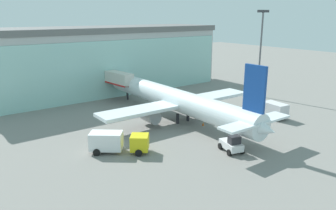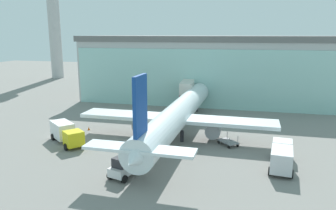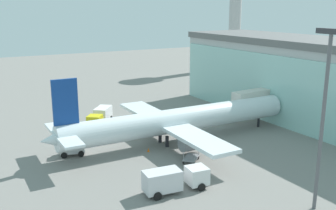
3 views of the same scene
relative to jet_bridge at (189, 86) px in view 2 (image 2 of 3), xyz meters
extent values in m
plane|color=gray|center=(2.22, -27.68, -4.51)|extent=(240.00, 240.00, 0.00)
cube|color=#B2B2B2|center=(2.22, 8.64, 2.03)|extent=(54.40, 16.54, 13.07)
cube|color=#9DD1CA|center=(2.40, 0.84, 1.37)|extent=(52.98, 1.52, 11.76)
cube|color=slate|center=(2.22, 8.64, 9.16)|extent=(55.49, 16.87, 1.20)
cube|color=beige|center=(0.01, -0.10, 0.18)|extent=(3.51, 12.77, 2.40)
cube|color=red|center=(0.01, -0.10, -0.87)|extent=(3.55, 12.77, 0.30)
cylinder|color=#4C4C51|center=(-0.48, 4.60, -2.76)|extent=(0.70, 0.70, 3.49)
cylinder|color=#B1B1B1|center=(-52.47, 34.53, 11.79)|extent=(3.88, 3.88, 32.58)
cylinder|color=white|center=(2.25, -17.85, -1.13)|extent=(3.72, 36.54, 3.55)
cone|color=white|center=(2.16, 0.41, -1.13)|extent=(3.57, 3.02, 3.55)
cone|color=white|center=(2.33, -36.12, -1.13)|extent=(3.22, 4.01, 3.20)
cube|color=white|center=(2.25, -19.68, -1.49)|extent=(27.88, 4.33, 0.50)
cube|color=white|center=(2.33, -35.12, -0.60)|extent=(11.01, 2.45, 0.30)
cube|color=navy|center=(2.32, -34.62, 3.56)|extent=(0.37, 3.20, 5.83)
cylinder|color=gray|center=(-3.04, -19.20, -2.84)|extent=(2.11, 3.21, 2.10)
cylinder|color=gray|center=(7.55, -19.15, -2.84)|extent=(2.11, 3.21, 2.10)
cylinder|color=black|center=(1.19, -20.68, -3.71)|extent=(0.50, 0.50, 1.60)
cylinder|color=black|center=(3.33, -20.67, -3.71)|extent=(0.50, 0.50, 1.60)
cylinder|color=black|center=(2.18, -2.59, -3.71)|extent=(0.40, 0.40, 1.60)
cube|color=yellow|center=(-9.71, -27.08, -3.11)|extent=(3.09, 3.09, 1.90)
cube|color=white|center=(-13.02, -24.50, -2.96)|extent=(4.51, 4.20, 2.20)
cylinder|color=black|center=(-9.03, -26.22, -4.06)|extent=(0.89, 0.79, 0.90)
cylinder|color=black|center=(-10.39, -27.95, -4.06)|extent=(0.89, 0.79, 0.90)
cylinder|color=black|center=(-13.13, -23.01, -4.06)|extent=(0.89, 0.79, 0.90)
cylinder|color=black|center=(-14.49, -24.75, -4.06)|extent=(0.89, 0.79, 0.90)
cube|color=silver|center=(16.31, -23.94, -3.11)|extent=(2.38, 2.38, 1.90)
cube|color=silver|center=(15.96, -28.13, -2.96)|extent=(2.53, 4.17, 2.20)
cylinder|color=black|center=(15.21, -23.85, -4.06)|extent=(0.37, 0.92, 0.90)
cylinder|color=black|center=(17.41, -24.03, -4.06)|extent=(0.37, 0.92, 0.90)
cylinder|color=black|center=(14.78, -29.03, -4.06)|extent=(0.37, 0.92, 0.90)
cylinder|color=black|center=(16.97, -29.22, -4.06)|extent=(0.37, 0.92, 0.90)
cube|color=gray|center=(9.67, -20.55, -3.99)|extent=(3.08, 3.14, 0.16)
cylinder|color=black|center=(8.38, -20.23, -4.29)|extent=(0.39, 0.40, 0.44)
cylinder|color=gray|center=(8.38, -20.23, -3.46)|extent=(0.08, 0.08, 0.90)
cylinder|color=black|center=(9.43, -19.24, -4.29)|extent=(0.39, 0.40, 0.44)
cylinder|color=gray|center=(9.43, -19.24, -3.46)|extent=(0.08, 0.08, 0.90)
cylinder|color=black|center=(9.92, -21.86, -4.29)|extent=(0.39, 0.40, 0.44)
cylinder|color=gray|center=(9.92, -21.86, -3.46)|extent=(0.08, 0.08, 0.90)
cylinder|color=black|center=(10.97, -20.87, -4.29)|extent=(0.39, 0.40, 0.44)
cylinder|color=gray|center=(10.97, -20.87, -3.46)|extent=(0.08, 0.08, 0.90)
cube|color=silver|center=(-0.05, -33.48, -3.66)|extent=(2.58, 3.56, 0.90)
cube|color=#26262B|center=(-0.22, -34.10, -2.71)|extent=(1.62, 1.34, 1.00)
cylinder|color=black|center=(-0.62, -32.16, -4.11)|extent=(0.55, 0.86, 0.80)
cylinder|color=black|center=(1.11, -32.64, -4.11)|extent=(0.55, 0.86, 0.80)
cylinder|color=black|center=(-1.22, -34.32, -4.11)|extent=(0.55, 0.86, 0.80)
cylinder|color=black|center=(0.52, -34.80, -4.11)|extent=(0.55, 0.86, 0.80)
cone|color=orange|center=(3.79, -23.89, -4.23)|extent=(0.36, 0.36, 0.55)
cone|color=orange|center=(-11.95, -19.02, -4.23)|extent=(0.36, 0.36, 0.55)
camera|label=1|loc=(-29.21, -60.05, 12.28)|focal=35.00mm
camera|label=2|loc=(12.74, -63.22, 10.25)|focal=35.00mm
camera|label=3|loc=(50.28, -46.17, 15.12)|focal=42.00mm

